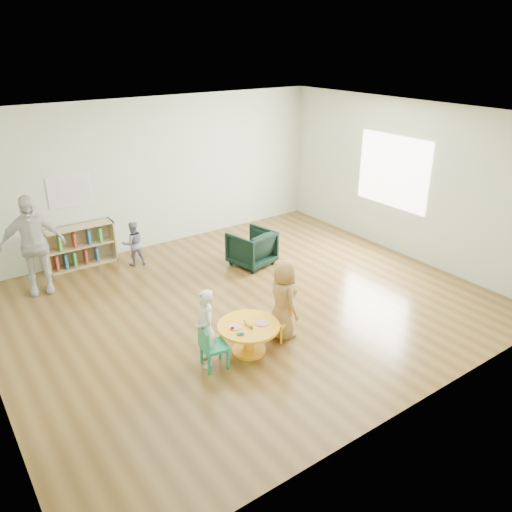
{
  "coord_description": "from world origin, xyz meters",
  "views": [
    {
      "loc": [
        -3.74,
        -5.6,
        3.76
      ],
      "look_at": [
        -0.01,
        -0.3,
        0.91
      ],
      "focal_mm": 35.0,
      "sensor_mm": 36.0,
      "label": 1
    }
  ],
  "objects_px": {
    "child_left": "(206,328)",
    "armchair": "(252,248)",
    "activity_table": "(249,333)",
    "child_right": "(283,299)",
    "kid_chair_left": "(211,346)",
    "bookshelf": "(79,246)",
    "adult_caretaker": "(33,245)",
    "kid_chair_right": "(280,319)",
    "toddler": "(133,243)"
  },
  "relations": [
    {
      "from": "bookshelf",
      "to": "armchair",
      "type": "height_order",
      "value": "bookshelf"
    },
    {
      "from": "kid_chair_left",
      "to": "child_left",
      "type": "distance_m",
      "value": 0.23
    },
    {
      "from": "kid_chair_left",
      "to": "toddler",
      "type": "xyz_separation_m",
      "value": [
        0.43,
        3.44,
        0.1
      ]
    },
    {
      "from": "kid_chair_right",
      "to": "toddler",
      "type": "xyz_separation_m",
      "value": [
        -0.69,
        3.37,
        0.13
      ]
    },
    {
      "from": "kid_chair_left",
      "to": "child_left",
      "type": "xyz_separation_m",
      "value": [
        -0.0,
        0.11,
        0.2
      ]
    },
    {
      "from": "child_right",
      "to": "adult_caretaker",
      "type": "xyz_separation_m",
      "value": [
        -2.38,
        3.25,
        0.25
      ]
    },
    {
      "from": "toddler",
      "to": "kid_chair_left",
      "type": "bearing_deg",
      "value": 91.68
    },
    {
      "from": "child_left",
      "to": "toddler",
      "type": "distance_m",
      "value": 3.36
    },
    {
      "from": "activity_table",
      "to": "toddler",
      "type": "bearing_deg",
      "value": 92.28
    },
    {
      "from": "child_left",
      "to": "adult_caretaker",
      "type": "height_order",
      "value": "adult_caretaker"
    },
    {
      "from": "kid_chair_left",
      "to": "bookshelf",
      "type": "height_order",
      "value": "bookshelf"
    },
    {
      "from": "child_right",
      "to": "activity_table",
      "type": "bearing_deg",
      "value": 102.26
    },
    {
      "from": "kid_chair_left",
      "to": "toddler",
      "type": "distance_m",
      "value": 3.47
    },
    {
      "from": "toddler",
      "to": "child_left",
      "type": "bearing_deg",
      "value": 91.4
    },
    {
      "from": "kid_chair_right",
      "to": "adult_caretaker",
      "type": "bearing_deg",
      "value": 16.16
    },
    {
      "from": "armchair",
      "to": "toddler",
      "type": "relative_size",
      "value": 0.87
    },
    {
      "from": "toddler",
      "to": "adult_caretaker",
      "type": "distance_m",
      "value": 1.7
    },
    {
      "from": "kid_chair_left",
      "to": "bookshelf",
      "type": "bearing_deg",
      "value": -166.37
    },
    {
      "from": "kid_chair_right",
      "to": "child_right",
      "type": "xyz_separation_m",
      "value": [
        0.04,
        0.01,
        0.29
      ]
    },
    {
      "from": "kid_chair_left",
      "to": "adult_caretaker",
      "type": "relative_size",
      "value": 0.36
    },
    {
      "from": "activity_table",
      "to": "toddler",
      "type": "height_order",
      "value": "toddler"
    },
    {
      "from": "kid_chair_right",
      "to": "child_right",
      "type": "distance_m",
      "value": 0.29
    },
    {
      "from": "child_left",
      "to": "child_right",
      "type": "xyz_separation_m",
      "value": [
        1.17,
        -0.03,
        0.05
      ]
    },
    {
      "from": "activity_table",
      "to": "child_right",
      "type": "distance_m",
      "value": 0.66
    },
    {
      "from": "child_left",
      "to": "armchair",
      "type": "bearing_deg",
      "value": 147.59
    },
    {
      "from": "armchair",
      "to": "toddler",
      "type": "xyz_separation_m",
      "value": [
        -1.72,
        1.21,
        0.09
      ]
    },
    {
      "from": "child_left",
      "to": "adult_caretaker",
      "type": "bearing_deg",
      "value": -146.35
    },
    {
      "from": "kid_chair_left",
      "to": "kid_chair_right",
      "type": "relative_size",
      "value": 1.14
    },
    {
      "from": "kid_chair_left",
      "to": "toddler",
      "type": "height_order",
      "value": "toddler"
    },
    {
      "from": "kid_chair_left",
      "to": "child_left",
      "type": "bearing_deg",
      "value": -170.14
    },
    {
      "from": "kid_chair_left",
      "to": "child_right",
      "type": "height_order",
      "value": "child_right"
    },
    {
      "from": "armchair",
      "to": "toddler",
      "type": "bearing_deg",
      "value": -47.5
    },
    {
      "from": "kid_chair_left",
      "to": "child_left",
      "type": "relative_size",
      "value": 0.57
    },
    {
      "from": "armchair",
      "to": "child_right",
      "type": "xyz_separation_m",
      "value": [
        -0.98,
        -2.16,
        0.24
      ]
    },
    {
      "from": "kid_chair_right",
      "to": "armchair",
      "type": "bearing_deg",
      "value": -44.88
    },
    {
      "from": "toddler",
      "to": "bookshelf",
      "type": "bearing_deg",
      "value": -24.64
    },
    {
      "from": "bookshelf",
      "to": "adult_caretaker",
      "type": "bearing_deg",
      "value": -143.02
    },
    {
      "from": "child_right",
      "to": "kid_chair_right",
      "type": "bearing_deg",
      "value": 106.72
    },
    {
      "from": "kid_chair_right",
      "to": "child_left",
      "type": "distance_m",
      "value": 1.15
    },
    {
      "from": "child_left",
      "to": "toddler",
      "type": "height_order",
      "value": "child_left"
    },
    {
      "from": "activity_table",
      "to": "child_left",
      "type": "relative_size",
      "value": 0.79
    },
    {
      "from": "toddler",
      "to": "child_right",
      "type": "bearing_deg",
      "value": 111.1
    },
    {
      "from": "bookshelf",
      "to": "armchair",
      "type": "relative_size",
      "value": 1.71
    },
    {
      "from": "activity_table",
      "to": "kid_chair_right",
      "type": "relative_size",
      "value": 1.58
    },
    {
      "from": "child_left",
      "to": "child_right",
      "type": "bearing_deg",
      "value": 101.27
    },
    {
      "from": "activity_table",
      "to": "toddler",
      "type": "distance_m",
      "value": 3.43
    },
    {
      "from": "kid_chair_right",
      "to": "child_left",
      "type": "xyz_separation_m",
      "value": [
        -1.13,
        0.04,
        0.24
      ]
    },
    {
      "from": "bookshelf",
      "to": "child_left",
      "type": "bearing_deg",
      "value": -84.66
    },
    {
      "from": "kid_chair_right",
      "to": "child_right",
      "type": "relative_size",
      "value": 0.45
    },
    {
      "from": "kid_chair_left",
      "to": "bookshelf",
      "type": "xyz_separation_m",
      "value": [
        -0.36,
        3.96,
        0.06
      ]
    }
  ]
}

